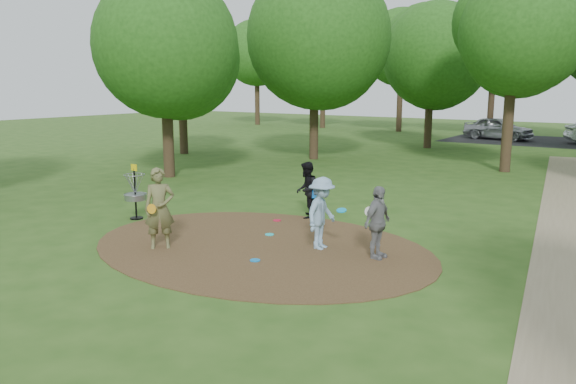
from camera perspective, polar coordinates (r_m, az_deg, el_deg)
The scene contains 13 objects.
ground at distance 13.07m, azimuth -2.94°, elevation -5.57°, with size 100.00×100.00×0.00m, color #2D5119.
dirt_clearing at distance 13.07m, azimuth -2.94°, elevation -5.53°, with size 8.40×8.40×0.02m, color #47301C.
parking_lot at distance 40.58m, azimuth 25.89°, elevation 4.59°, with size 14.00×8.00×0.01m, color black.
player_observer_with_disc at distance 13.03m, azimuth -12.92°, elevation -1.66°, with size 0.80×0.80×1.87m.
player_throwing_with_disc at distance 12.70m, azimuth 3.45°, elevation -2.19°, with size 0.98×1.10×1.66m.
player_walking_with_disc at distance 15.67m, azimuth 1.89°, elevation 0.20°, with size 0.86×0.95×1.59m.
player_waiting_with_disc at distance 12.13m, azimuth 9.07°, elevation -3.10°, with size 0.54×0.97×1.59m.
disc_ground_cyan at distance 13.99m, azimuth -1.89°, elevation -4.33°, with size 0.22×0.22×0.02m, color #1CD6E1.
disc_ground_blue at distance 12.01m, azimuth -3.37°, elevation -6.93°, with size 0.22×0.22×0.02m, color #0D82E2.
disc_ground_red at distance 15.41m, azimuth -1.12°, elevation -2.89°, with size 0.22×0.22×0.02m, color red.
car_left at distance 40.75m, azimuth 20.58°, elevation 6.09°, with size 1.81×4.50×1.53m, color #98999F.
disc_golf_basket at distance 16.09m, azimuth -15.28°, elevation 0.39°, with size 0.63×0.63×1.54m.
tree_ring at distance 22.33m, azimuth 15.53°, elevation 14.54°, with size 37.16×45.47×9.32m.
Camera 1 is at (7.51, -10.04, 3.70)m, focal length 35.00 mm.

